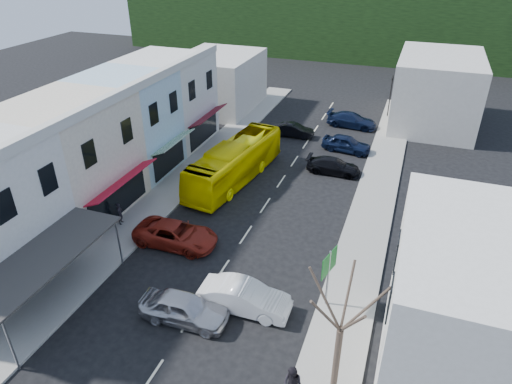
{
  "coord_description": "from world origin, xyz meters",
  "views": [
    {
      "loc": [
        9.12,
        -19.29,
        17.43
      ],
      "look_at": [
        0.0,
        6.0,
        2.2
      ],
      "focal_mm": 32.0,
      "sensor_mm": 36.0,
      "label": 1
    }
  ],
  "objects_px": {
    "car_red": "(176,235)",
    "traffic_signal": "(390,97)",
    "car_white": "(245,299)",
    "street_tree": "(340,330)",
    "pedestrian_left": "(120,213)",
    "direction_sign": "(328,279)",
    "car_silver": "(184,310)",
    "bus": "(235,163)"
  },
  "relations": [
    {
      "from": "street_tree",
      "to": "traffic_signal",
      "type": "bearing_deg",
      "value": 92.09
    },
    {
      "from": "bus",
      "to": "pedestrian_left",
      "type": "relative_size",
      "value": 6.82
    },
    {
      "from": "car_red",
      "to": "street_tree",
      "type": "height_order",
      "value": "street_tree"
    },
    {
      "from": "street_tree",
      "to": "traffic_signal",
      "type": "height_order",
      "value": "street_tree"
    },
    {
      "from": "bus",
      "to": "street_tree",
      "type": "relative_size",
      "value": 1.52
    },
    {
      "from": "pedestrian_left",
      "to": "street_tree",
      "type": "relative_size",
      "value": 0.22
    },
    {
      "from": "car_silver",
      "to": "pedestrian_left",
      "type": "relative_size",
      "value": 2.59
    },
    {
      "from": "car_white",
      "to": "street_tree",
      "type": "xyz_separation_m",
      "value": [
        5.44,
        -3.53,
        3.12
      ]
    },
    {
      "from": "car_white",
      "to": "traffic_signal",
      "type": "xyz_separation_m",
      "value": [
        4.12,
        32.6,
        1.6
      ]
    },
    {
      "from": "car_red",
      "to": "traffic_signal",
      "type": "xyz_separation_m",
      "value": [
        10.36,
        28.63,
        1.6
      ]
    },
    {
      "from": "car_red",
      "to": "pedestrian_left",
      "type": "relative_size",
      "value": 2.71
    },
    {
      "from": "car_red",
      "to": "car_white",
      "type": "bearing_deg",
      "value": -122.89
    },
    {
      "from": "car_red",
      "to": "pedestrian_left",
      "type": "xyz_separation_m",
      "value": [
        -4.64,
        0.69,
        0.3
      ]
    },
    {
      "from": "car_white",
      "to": "car_red",
      "type": "distance_m",
      "value": 7.39
    },
    {
      "from": "car_white",
      "to": "street_tree",
      "type": "distance_m",
      "value": 7.2
    },
    {
      "from": "bus",
      "to": "street_tree",
      "type": "bearing_deg",
      "value": -48.39
    },
    {
      "from": "car_silver",
      "to": "direction_sign",
      "type": "relative_size",
      "value": 1.22
    },
    {
      "from": "car_red",
      "to": "direction_sign",
      "type": "height_order",
      "value": "direction_sign"
    },
    {
      "from": "pedestrian_left",
      "to": "direction_sign",
      "type": "distance_m",
      "value": 15.16
    },
    {
      "from": "car_red",
      "to": "street_tree",
      "type": "relative_size",
      "value": 0.6
    },
    {
      "from": "car_silver",
      "to": "pedestrian_left",
      "type": "height_order",
      "value": "pedestrian_left"
    },
    {
      "from": "bus",
      "to": "traffic_signal",
      "type": "height_order",
      "value": "traffic_signal"
    },
    {
      "from": "car_white",
      "to": "traffic_signal",
      "type": "height_order",
      "value": "traffic_signal"
    },
    {
      "from": "bus",
      "to": "direction_sign",
      "type": "xyz_separation_m",
      "value": [
        9.97,
        -11.68,
        0.25
      ]
    },
    {
      "from": "car_red",
      "to": "street_tree",
      "type": "bearing_deg",
      "value": -123.09
    },
    {
      "from": "car_red",
      "to": "pedestrian_left",
      "type": "height_order",
      "value": "pedestrian_left"
    },
    {
      "from": "bus",
      "to": "direction_sign",
      "type": "distance_m",
      "value": 15.36
    },
    {
      "from": "car_red",
      "to": "street_tree",
      "type": "distance_m",
      "value": 14.22
    },
    {
      "from": "car_red",
      "to": "pedestrian_left",
      "type": "distance_m",
      "value": 4.7
    },
    {
      "from": "bus",
      "to": "car_silver",
      "type": "distance_m",
      "value": 15.59
    },
    {
      "from": "bus",
      "to": "car_silver",
      "type": "relative_size",
      "value": 2.64
    },
    {
      "from": "car_red",
      "to": "traffic_signal",
      "type": "height_order",
      "value": "traffic_signal"
    },
    {
      "from": "direction_sign",
      "to": "traffic_signal",
      "type": "distance_m",
      "value": 30.87
    },
    {
      "from": "car_silver",
      "to": "car_red",
      "type": "height_order",
      "value": "same"
    },
    {
      "from": "car_white",
      "to": "pedestrian_left",
      "type": "distance_m",
      "value": 11.83
    },
    {
      "from": "bus",
      "to": "car_red",
      "type": "xyz_separation_m",
      "value": [
        -0.24,
        -9.44,
        -0.85
      ]
    },
    {
      "from": "car_white",
      "to": "car_red",
      "type": "xyz_separation_m",
      "value": [
        -6.23,
        3.97,
        0.0
      ]
    },
    {
      "from": "direction_sign",
      "to": "bus",
      "type": "bearing_deg",
      "value": 145.04
    },
    {
      "from": "street_tree",
      "to": "car_silver",
      "type": "bearing_deg",
      "value": 167.81
    },
    {
      "from": "car_white",
      "to": "car_red",
      "type": "bearing_deg",
      "value": 56.23
    },
    {
      "from": "car_silver",
      "to": "pedestrian_left",
      "type": "xyz_separation_m",
      "value": [
        -8.25,
        6.44,
        0.3
      ]
    },
    {
      "from": "bus",
      "to": "direction_sign",
      "type": "bearing_deg",
      "value": -41.91
    }
  ]
}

